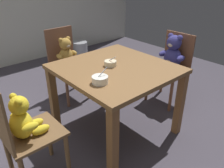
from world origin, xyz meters
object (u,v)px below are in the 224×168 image
dining_table (115,77)px  teddy_chair_near_right (172,58)px  porridge_bowl_white_near_left (100,80)px  porridge_bowl_cream_center (110,63)px  teddy_chair_near_left (24,126)px  teddy_chair_far_center (67,57)px  metal_pail (80,49)px

dining_table → teddy_chair_near_right: 0.92m
porridge_bowl_white_near_left → porridge_bowl_cream_center: bearing=36.0°
dining_table → teddy_chair_near_left: teddy_chair_near_left is taller
dining_table → teddy_chair_far_center: (0.03, 0.94, -0.07)m
teddy_chair_far_center → porridge_bowl_white_near_left: bearing=-18.2°
teddy_chair_near_right → porridge_bowl_cream_center: 0.95m
dining_table → teddy_chair_near_right: (0.92, 0.01, -0.04)m
teddy_chair_near_left → metal_pail: (1.95, 2.20, -0.40)m
dining_table → metal_pail: 2.43m
teddy_chair_far_center → dining_table: bearing=-2.7°
dining_table → metal_pail: dining_table is taller
teddy_chair_near_left → porridge_bowl_white_near_left: teddy_chair_near_left is taller
teddy_chair_near_right → porridge_bowl_cream_center: (-0.94, 0.04, 0.17)m
teddy_chair_near_right → dining_table: bearing=-1.0°
teddy_chair_near_left → teddy_chair_near_right: (1.84, 0.06, 0.04)m
porridge_bowl_cream_center → dining_table: bearing=-67.2°
porridge_bowl_cream_center → teddy_chair_far_center: bearing=86.6°
teddy_chair_near_right → porridge_bowl_white_near_left: size_ratio=6.11×
teddy_chair_near_left → metal_pail: size_ratio=3.28×
dining_table → teddy_chair_near_right: size_ratio=1.18×
teddy_chair_near_right → metal_pail: 2.19m
teddy_chair_near_left → porridge_bowl_cream_center: 0.93m
teddy_chair_near_right → teddy_chair_far_center: bearing=-48.2°
teddy_chair_near_right → porridge_bowl_white_near_left: bearing=6.5°
porridge_bowl_white_near_left → metal_pail: (1.34, 2.32, -0.61)m
teddy_chair_far_center → teddy_chair_near_right: 1.29m
teddy_chair_near_left → dining_table: bearing=3.1°
porridge_bowl_white_near_left → dining_table: bearing=27.7°
porridge_bowl_cream_center → teddy_chair_near_right: bearing=-2.5°
teddy_chair_far_center → porridge_bowl_cream_center: 0.92m
teddy_chair_near_right → porridge_bowl_white_near_left: (-1.23, -0.17, 0.18)m
teddy_chair_near_right → metal_pail: bearing=-94.5°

